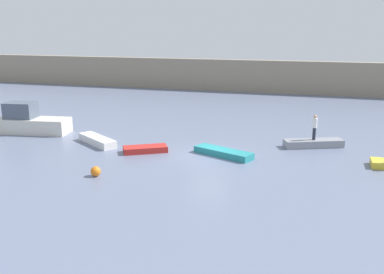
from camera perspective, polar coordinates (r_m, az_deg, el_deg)
The scene contains 9 objects.
ground_plane at distance 27.64m, azimuth 2.22°, elevation -2.51°, with size 120.00×120.00×0.00m, color slate.
embankment_wall at distance 54.97m, azimuth 9.84°, elevation 7.79°, with size 80.00×1.20×3.93m, color gray.
motorboat at distance 35.75m, azimuth -20.46°, elevation 1.87°, with size 5.92×2.81×2.35m.
rowboat_white at distance 31.05m, azimuth -12.26°, elevation -0.45°, with size 3.81×0.98×0.52m, color white.
rowboat_red at distance 28.61m, azimuth -6.12°, elevation -1.59°, with size 2.82×1.12×0.39m, color red.
rowboat_teal at distance 27.70m, azimuth 4.11°, elevation -2.05°, with size 3.94×1.08×0.42m, color teal.
rowboat_grey at distance 30.77m, azimuth 15.56°, elevation -0.79°, with size 3.99×1.04×0.51m, color gray.
person_white_shirt at distance 30.49m, azimuth 15.71°, elevation 1.39°, with size 0.32×0.32×1.71m.
mooring_buoy at distance 24.49m, azimuth -12.47°, elevation -4.39°, with size 0.56×0.56×0.56m, color orange.
Camera 1 is at (6.59, -25.63, 7.97)m, focal length 40.87 mm.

